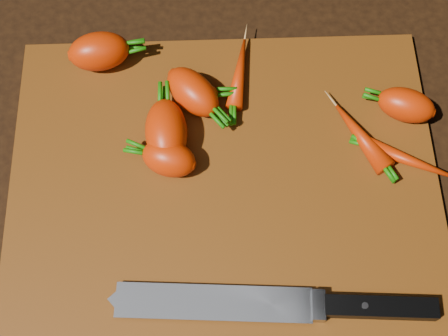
{
  "coord_description": "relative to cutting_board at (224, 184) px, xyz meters",
  "views": [
    {
      "loc": [
        -0.01,
        -0.28,
        0.68
      ],
      "look_at": [
        0.0,
        0.01,
        0.03
      ],
      "focal_mm": 50.0,
      "sensor_mm": 36.0,
      "label": 1
    }
  ],
  "objects": [
    {
      "name": "carrot_0",
      "position": [
        -0.15,
        0.17,
        0.03
      ],
      "size": [
        0.08,
        0.06,
        0.05
      ],
      "primitive_type": "ellipsoid",
      "rotation": [
        0.0,
        0.0,
        0.15
      ],
      "color": "red",
      "rests_on": "cutting_board"
    },
    {
      "name": "carrot_5",
      "position": [
        0.22,
        0.08,
        0.03
      ],
      "size": [
        0.08,
        0.06,
        0.04
      ],
      "primitive_type": "ellipsoid",
      "rotation": [
        0.0,
        0.0,
        2.78
      ],
      "color": "red",
      "rests_on": "cutting_board"
    },
    {
      "name": "carrot_8",
      "position": [
        0.16,
        0.05,
        0.02
      ],
      "size": [
        0.07,
        0.1,
        0.03
      ],
      "primitive_type": "ellipsoid",
      "rotation": [
        0.0,
        0.0,
        2.09
      ],
      "color": "red",
      "rests_on": "cutting_board"
    },
    {
      "name": "knife",
      "position": [
        0.0,
        -0.14,
        0.01
      ],
      "size": [
        0.34,
        0.05,
        0.02
      ],
      "rotation": [
        0.0,
        0.0,
        -0.06
      ],
      "color": "gray",
      "rests_on": "cutting_board"
    },
    {
      "name": "carrot_2",
      "position": [
        -0.03,
        0.11,
        0.03
      ],
      "size": [
        0.09,
        0.09,
        0.04
      ],
      "primitive_type": "ellipsoid",
      "rotation": [
        0.0,
        0.0,
        -0.84
      ],
      "color": "red",
      "rests_on": "cutting_board"
    },
    {
      "name": "carrot_6",
      "position": [
        0.02,
        0.14,
        0.02
      ],
      "size": [
        0.04,
        0.1,
        0.02
      ],
      "primitive_type": "ellipsoid",
      "rotation": [
        0.0,
        0.0,
        1.39
      ],
      "color": "red",
      "rests_on": "cutting_board"
    },
    {
      "name": "carrot_3",
      "position": [
        -0.07,
        0.06,
        0.03
      ],
      "size": [
        0.05,
        0.09,
        0.05
      ],
      "primitive_type": "ellipsoid",
      "rotation": [
        0.0,
        0.0,
        1.63
      ],
      "color": "red",
      "rests_on": "cutting_board"
    },
    {
      "name": "carrot_4",
      "position": [
        -0.03,
        0.11,
        0.02
      ],
      "size": [
        0.05,
        0.04,
        0.03
      ],
      "primitive_type": "ellipsoid",
      "rotation": [
        0.0,
        0.0,
        0.14
      ],
      "color": "red",
      "rests_on": "cutting_board"
    },
    {
      "name": "cutting_board",
      "position": [
        0.0,
        0.0,
        0.0
      ],
      "size": [
        0.5,
        0.4,
        0.01
      ],
      "primitive_type": "cube",
      "color": "#67340B",
      "rests_on": "ground"
    },
    {
      "name": "ground",
      "position": [
        0.0,
        0.0,
        -0.01
      ],
      "size": [
        2.0,
        2.0,
        0.01
      ],
      "primitive_type": "cube",
      "color": "black"
    },
    {
      "name": "carrot_7",
      "position": [
        0.22,
        0.01,
        0.02
      ],
      "size": [
        0.11,
        0.06,
        0.02
      ],
      "primitive_type": "ellipsoid",
      "rotation": [
        0.0,
        0.0,
        -0.44
      ],
      "color": "red",
      "rests_on": "cutting_board"
    },
    {
      "name": "carrot_1",
      "position": [
        -0.06,
        0.02,
        0.03
      ],
      "size": [
        0.07,
        0.06,
        0.04
      ],
      "primitive_type": "ellipsoid",
      "rotation": [
        0.0,
        0.0,
        2.81
      ],
      "color": "red",
      "rests_on": "cutting_board"
    }
  ]
}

